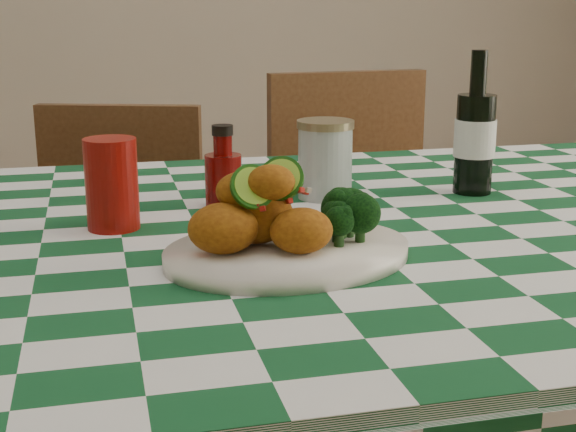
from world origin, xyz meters
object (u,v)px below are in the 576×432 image
object	(u,v)px
wooden_chair_left	(106,303)
wooden_chair_right	(373,266)
red_tumbler	(112,184)
ketchup_bottle	(223,166)
beer_bottle	(476,123)
plate	(288,253)
fried_chicken_pile	(269,207)
mason_jar	(325,159)

from	to	relation	value
wooden_chair_left	wooden_chair_right	size ratio (longest dim) A/B	0.93
red_tumbler	ketchup_bottle	world-z (taller)	same
wooden_chair_right	beer_bottle	bearing A→B (deg)	-98.88
ketchup_bottle	beer_bottle	bearing A→B (deg)	-0.91
plate	fried_chicken_pile	world-z (taller)	fried_chicken_pile
plate	ketchup_bottle	bearing A→B (deg)	96.49
fried_chicken_pile	ketchup_bottle	xyz separation A→B (m)	(-0.01, 0.28, -0.01)
ketchup_bottle	red_tumbler	bearing A→B (deg)	-152.14
red_tumbler	mason_jar	bearing A→B (deg)	17.54
plate	beer_bottle	xyz separation A→B (m)	(0.38, 0.28, 0.11)
red_tumbler	mason_jar	xyz separation A→B (m)	(0.33, 0.11, -0.00)
beer_bottle	fried_chicken_pile	bearing A→B (deg)	-145.43
plate	mason_jar	size ratio (longest dim) A/B	2.47
fried_chicken_pile	wooden_chair_right	xyz separation A→B (m)	(0.45, 0.88, -0.39)
red_tumbler	fried_chicken_pile	bearing A→B (deg)	-47.63
wooden_chair_right	ketchup_bottle	bearing A→B (deg)	-131.77
fried_chicken_pile	wooden_chair_left	world-z (taller)	fried_chicken_pile
fried_chicken_pile	ketchup_bottle	world-z (taller)	ketchup_bottle
fried_chicken_pile	mason_jar	world-z (taller)	mason_jar
fried_chicken_pile	ketchup_bottle	bearing A→B (deg)	91.89
mason_jar	wooden_chair_left	bearing A→B (deg)	122.04
fried_chicken_pile	red_tumbler	distance (m)	0.26
plate	red_tumbler	bearing A→B (deg)	135.85
fried_chicken_pile	wooden_chair_right	size ratio (longest dim) A/B	0.17
ketchup_bottle	wooden_chair_right	world-z (taller)	wooden_chair_right
mason_jar	wooden_chair_right	size ratio (longest dim) A/B	0.13
plate	ketchup_bottle	size ratio (longest dim) A/B	2.46
wooden_chair_right	plate	bearing A→B (deg)	-120.02
mason_jar	beer_bottle	world-z (taller)	beer_bottle
red_tumbler	mason_jar	size ratio (longest dim) A/B	1.01
fried_chicken_pile	mason_jar	size ratio (longest dim) A/B	1.26
plate	beer_bottle	world-z (taller)	beer_bottle
ketchup_bottle	wooden_chair_left	world-z (taller)	ketchup_bottle
plate	red_tumbler	size ratio (longest dim) A/B	2.45
ketchup_bottle	mason_jar	size ratio (longest dim) A/B	1.01
plate	wooden_chair_right	world-z (taller)	wooden_chair_right
ketchup_bottle	wooden_chair_right	size ratio (longest dim) A/B	0.14
plate	beer_bottle	bearing A→B (deg)	36.15
ketchup_bottle	wooden_chair_left	bearing A→B (deg)	107.75
beer_bottle	wooden_chair_left	world-z (taller)	beer_bottle
mason_jar	wooden_chair_right	xyz separation A→B (m)	(0.30, 0.58, -0.39)
fried_chicken_pile	beer_bottle	size ratio (longest dim) A/B	0.68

